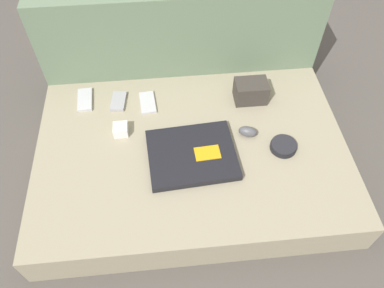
# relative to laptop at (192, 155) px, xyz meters

# --- Properties ---
(ground_plane) EXTENTS (8.00, 8.00, 0.00)m
(ground_plane) POSITION_rel_laptop_xyz_m (0.00, 0.04, -0.16)
(ground_plane) COLOR #4C4742
(couch_seat) EXTENTS (1.15, 0.78, 0.15)m
(couch_seat) POSITION_rel_laptop_xyz_m (0.00, 0.04, -0.09)
(couch_seat) COLOR gray
(couch_seat) RESTS_ON ground_plane
(couch_backrest) EXTENTS (1.15, 0.20, 0.51)m
(couch_backrest) POSITION_rel_laptop_xyz_m (0.00, 0.53, 0.09)
(couch_backrest) COLOR #60755B
(couch_backrest) RESTS_ON ground_plane
(laptop) EXTENTS (0.33, 0.28, 0.03)m
(laptop) POSITION_rel_laptop_xyz_m (0.00, 0.00, 0.00)
(laptop) COLOR black
(laptop) RESTS_ON couch_seat
(computer_mouse) EXTENTS (0.08, 0.06, 0.04)m
(computer_mouse) POSITION_rel_laptop_xyz_m (0.22, 0.08, 0.01)
(computer_mouse) COLOR #4C4C51
(computer_mouse) RESTS_ON couch_seat
(speaker_puck) EXTENTS (0.10, 0.10, 0.03)m
(speaker_puck) POSITION_rel_laptop_xyz_m (0.34, 0.01, -0.00)
(speaker_puck) COLOR black
(speaker_puck) RESTS_ON couch_seat
(phone_silver) EXTENTS (0.07, 0.12, 0.01)m
(phone_silver) POSITION_rel_laptop_xyz_m (-0.15, 0.28, -0.01)
(phone_silver) COLOR #B7B7BC
(phone_silver) RESTS_ON couch_seat
(phone_black) EXTENTS (0.06, 0.13, 0.01)m
(phone_black) POSITION_rel_laptop_xyz_m (-0.41, 0.32, -0.01)
(phone_black) COLOR #B7B7BC
(phone_black) RESTS_ON couch_seat
(phone_small) EXTENTS (0.07, 0.11, 0.01)m
(phone_small) POSITION_rel_laptop_xyz_m (-0.27, 0.30, -0.01)
(phone_small) COLOR #99999E
(phone_small) RESTS_ON couch_seat
(camera_pouch) EXTENTS (0.13, 0.09, 0.09)m
(camera_pouch) POSITION_rel_laptop_xyz_m (0.26, 0.27, 0.03)
(camera_pouch) COLOR #38332D
(camera_pouch) RESTS_ON couch_seat
(charger_brick) EXTENTS (0.05, 0.06, 0.04)m
(charger_brick) POSITION_rel_laptop_xyz_m (-0.26, 0.14, 0.01)
(charger_brick) COLOR silver
(charger_brick) RESTS_ON couch_seat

